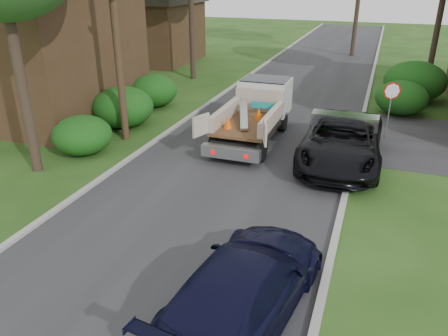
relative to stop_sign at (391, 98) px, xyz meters
name	(u,v)px	position (x,y,z in m)	size (l,w,h in m)	color
ground	(197,214)	(-5.20, -9.00, -1.78)	(120.00, 120.00, 0.00)	#1E4112
road	(275,119)	(-5.20, 1.00, -1.77)	(8.00, 90.00, 0.02)	#28282B
curb_left	(199,110)	(-9.30, 1.00, -1.72)	(0.20, 90.00, 0.12)	#9E9E99
curb_right	(361,127)	(-1.10, 1.00, -1.72)	(0.20, 90.00, 0.12)	#9E9E99
stop_sign	(391,98)	(0.00, 0.00, 0.00)	(0.71, 0.32, 2.48)	slate
utility_pole	(114,15)	(-10.68, -4.02, 3.40)	(2.42, 1.25, 10.00)	#382619
house_left_near	(23,27)	(-17.20, -2.00, 2.50)	(9.72, 8.64, 8.40)	#3D2A19
house_left_far	(148,22)	(-18.70, 13.00, 1.27)	(7.56, 7.56, 6.00)	#3D2A19
hedge_left_a	(82,135)	(-11.40, -6.00, -1.01)	(2.34, 2.34, 1.53)	#14420F
hedge_left_b	(123,107)	(-11.70, -2.50, -0.84)	(2.86, 2.86, 1.87)	#14420F
hedge_left_c	(153,91)	(-12.00, 1.00, -0.93)	(2.60, 2.60, 1.70)	#14420F
hedge_right_a	(401,98)	(0.60, 4.00, -0.93)	(2.60, 2.60, 1.70)	#14420F
hedge_right_b	(415,81)	(1.30, 7.00, -0.67)	(3.38, 3.38, 2.21)	#14420F
flatbed_truck	(258,107)	(-5.42, -1.48, -0.53)	(2.85, 6.07, 2.30)	black
black_pickup	(342,140)	(-1.60, -3.42, -0.91)	(2.88, 6.25, 1.74)	black
navy_suv	(244,286)	(-2.60, -12.56, -1.00)	(2.17, 5.33, 1.55)	black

